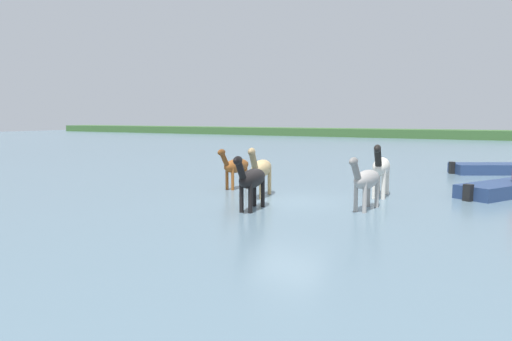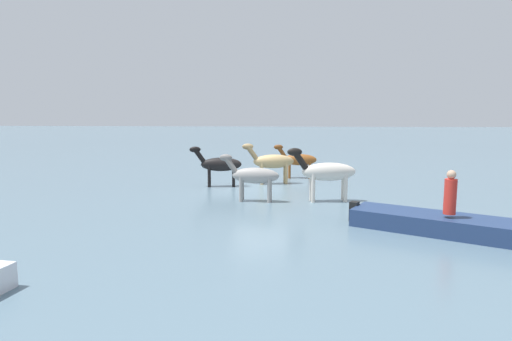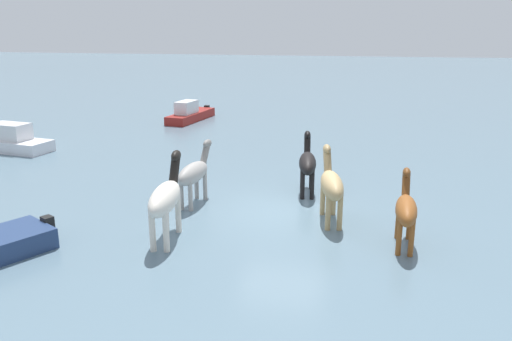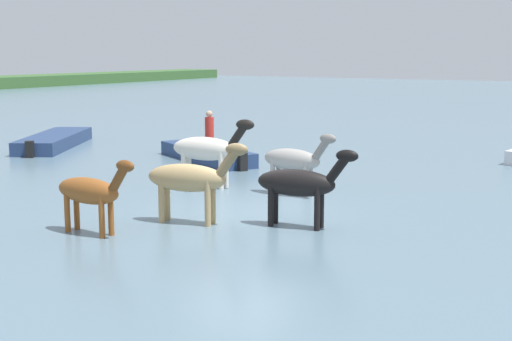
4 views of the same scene
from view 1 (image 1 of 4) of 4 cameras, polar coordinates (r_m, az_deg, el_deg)
The scene contains 9 objects.
ground_plane at distance 16.16m, azimuth 4.04°, elevation -3.92°, with size 169.31×169.31×0.00m, color slate.
distant_shoreline at distance 69.28m, azimuth 23.76°, elevation 3.58°, with size 152.38×6.00×2.40m, color #365B2D.
horse_lead at distance 17.09m, azimuth 0.59°, elevation 0.20°, with size 0.96×2.45×1.89m.
horse_mid_herd at distance 14.65m, azimuth -0.56°, elevation -1.05°, with size 0.78×2.34×1.80m.
horse_gray_outer at distance 17.70m, azimuth 15.08°, elevation 0.40°, with size 0.85×2.60×2.01m.
horse_pinto_flank at distance 15.07m, azimuth 13.34°, elevation -1.12°, with size 0.68×2.27×1.76m.
horse_rear_stallion at distance 19.12m, azimuth -2.52°, elevation 0.54°, with size 0.54×2.17×1.69m.
boat_dinghy_port at distance 20.11m, azimuth 28.52°, elevation -2.13°, with size 3.56×5.00×0.75m.
boat_launch_far at distance 27.59m, azimuth 28.59°, elevation 0.04°, with size 5.86×4.25×0.77m.
Camera 1 is at (6.78, -14.37, 2.94)m, focal length 32.62 mm.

